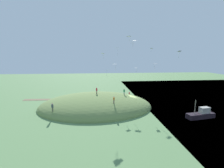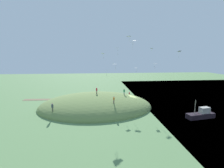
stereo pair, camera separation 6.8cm
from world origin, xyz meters
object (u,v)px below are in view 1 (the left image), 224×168
object	(u,v)px
person_near_shore	(129,94)
kite_2	(136,68)
person_watching_kites	(114,99)
kite_10	(156,64)
person_walking_path	(124,91)
person_on_hilltop	(52,106)
kite_8	(179,52)
kite_9	(152,49)
kite_4	(117,49)
kite_6	(129,36)
kite_7	(134,41)
boat_on_lake	(201,114)
kite_3	(107,71)
kite_5	(115,64)
kite_1	(132,43)
person_with_child	(97,90)
kite_0	(103,54)

from	to	relation	value
person_near_shore	kite_2	world-z (taller)	kite_2
person_watching_kites	kite_10	distance (m)	18.75
person_walking_path	person_on_hilltop	distance (m)	18.24
kite_8	kite_9	size ratio (longest dim) A/B	1.43
kite_4	kite_6	distance (m)	8.61
kite_6	kite_7	xyz separation A→B (m)	(-0.76, 2.21, -1.24)
boat_on_lake	kite_6	bearing A→B (deg)	134.46
kite_3	kite_5	size ratio (longest dim) A/B	0.92
kite_3	kite_8	xyz separation A→B (m)	(-15.19, 0.30, 3.87)
kite_6	kite_10	xyz separation A→B (m)	(-8.96, -4.84, -7.06)
kite_10	kite_9	bearing A→B (deg)	-86.27
kite_6	person_on_hilltop	bearing A→B (deg)	22.57
person_walking_path	kite_4	distance (m)	13.66
person_near_shore	kite_2	bearing A→B (deg)	87.72
person_near_shore	kite_9	size ratio (longest dim) A/B	1.57
boat_on_lake	kite_10	distance (m)	18.63
boat_on_lake	kite_2	xyz separation A→B (m)	(11.75, -9.98, 9.07)
kite_7	kite_8	size ratio (longest dim) A/B	0.83
kite_2	person_watching_kites	bearing A→B (deg)	43.43
kite_5	kite_10	distance (m)	12.68
kite_1	kite_8	world-z (taller)	kite_1
kite_1	kite_8	bearing A→B (deg)	114.23
person_watching_kites	kite_8	size ratio (longest dim) A/B	1.03
boat_on_lake	person_with_child	bearing A→B (deg)	145.34
kite_0	kite_6	bearing A→B (deg)	-159.69
boat_on_lake	person_near_shore	distance (m)	21.97
boat_on_lake	kite_5	size ratio (longest dim) A/B	3.75
person_with_child	kite_0	world-z (taller)	kite_0
person_with_child	kite_4	bearing A→B (deg)	52.06
boat_on_lake	kite_8	world-z (taller)	kite_8
person_with_child	kite_3	size ratio (longest dim) A/B	1.11
person_on_hilltop	kite_6	bearing A→B (deg)	39.08
kite_8	kite_3	bearing A→B (deg)	-1.13
person_with_child	kite_6	bearing A→B (deg)	-1.33
kite_3	kite_6	bearing A→B (deg)	-128.84
kite_7	kite_10	size ratio (longest dim) A/B	0.75
person_with_child	kite_9	size ratio (longest dim) A/B	1.53
person_walking_path	kite_2	bearing A→B (deg)	-84.81
kite_3	kite_7	distance (m)	10.63
kite_3	kite_6	xyz separation A→B (m)	(-5.91, -7.34, 7.74)
kite_5	person_near_shore	bearing A→B (deg)	-128.88
person_watching_kites	kite_9	distance (m)	22.70
kite_5	kite_7	world-z (taller)	kite_7
person_near_shore	kite_5	world-z (taller)	kite_5
person_with_child	person_on_hilltop	xyz separation A→B (m)	(9.24, 7.66, -1.70)
kite_4	kite_9	xyz separation A→B (m)	(-10.67, -0.16, 0.05)
kite_6	kite_7	world-z (taller)	kite_6
kite_5	kite_9	bearing A→B (deg)	-151.76
kite_2	kite_1	bearing A→B (deg)	-93.51
kite_1	kite_7	distance (m)	10.02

